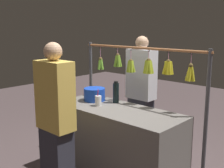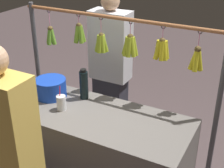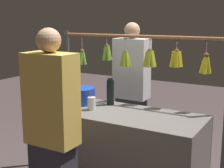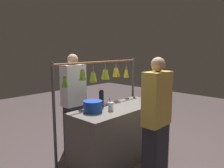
{
  "view_description": "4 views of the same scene",
  "coord_description": "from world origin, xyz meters",
  "px_view_note": "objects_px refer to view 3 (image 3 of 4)",
  "views": [
    {
      "loc": [
        -2.22,
        2.49,
        1.86
      ],
      "look_at": [
        0.08,
        0.0,
        1.18
      ],
      "focal_mm": 46.53,
      "sensor_mm": 36.0,
      "label": 1
    },
    {
      "loc": [
        -1.22,
        1.95,
        2.28
      ],
      "look_at": [
        -0.19,
        0.0,
        1.2
      ],
      "focal_mm": 52.09,
      "sensor_mm": 36.0,
      "label": 2
    },
    {
      "loc": [
        -1.48,
        2.67,
        1.78
      ],
      "look_at": [
        0.06,
        0.0,
        1.15
      ],
      "focal_mm": 52.99,
      "sensor_mm": 36.0,
      "label": 3
    },
    {
      "loc": [
        2.65,
        2.32,
        1.81
      ],
      "look_at": [
        0.16,
        0.0,
        1.28
      ],
      "focal_mm": 36.25,
      "sensor_mm": 36.0,
      "label": 4
    }
  ],
  "objects_px": {
    "water_bottle": "(110,92)",
    "customer_person": "(52,139)",
    "vendor_person": "(131,95)",
    "drink_cup": "(92,103)",
    "blue_bucket": "(82,96)"
  },
  "relations": [
    {
      "from": "vendor_person",
      "to": "customer_person",
      "type": "distance_m",
      "value": 1.61
    },
    {
      "from": "blue_bucket",
      "to": "vendor_person",
      "type": "xyz_separation_m",
      "value": [
        -0.21,
        -0.74,
        -0.12
      ]
    },
    {
      "from": "water_bottle",
      "to": "drink_cup",
      "type": "relative_size",
      "value": 1.34
    },
    {
      "from": "water_bottle",
      "to": "customer_person",
      "type": "relative_size",
      "value": 0.16
    },
    {
      "from": "vendor_person",
      "to": "drink_cup",
      "type": "bearing_deg",
      "value": 90.59
    },
    {
      "from": "water_bottle",
      "to": "blue_bucket",
      "type": "distance_m",
      "value": 0.31
    },
    {
      "from": "water_bottle",
      "to": "blue_bucket",
      "type": "xyz_separation_m",
      "value": [
        0.28,
        0.11,
        -0.05
      ]
    },
    {
      "from": "blue_bucket",
      "to": "drink_cup",
      "type": "xyz_separation_m",
      "value": [
        -0.22,
        0.15,
        -0.02
      ]
    },
    {
      "from": "water_bottle",
      "to": "customer_person",
      "type": "distance_m",
      "value": 1.0
    },
    {
      "from": "water_bottle",
      "to": "blue_bucket",
      "type": "bearing_deg",
      "value": 21.53
    },
    {
      "from": "blue_bucket",
      "to": "customer_person",
      "type": "bearing_deg",
      "value": 110.85
    },
    {
      "from": "vendor_person",
      "to": "blue_bucket",
      "type": "bearing_deg",
      "value": 73.86
    },
    {
      "from": "water_bottle",
      "to": "drink_cup",
      "type": "bearing_deg",
      "value": 76.94
    },
    {
      "from": "water_bottle",
      "to": "customer_person",
      "type": "height_order",
      "value": "customer_person"
    },
    {
      "from": "drink_cup",
      "to": "customer_person",
      "type": "height_order",
      "value": "customer_person"
    }
  ]
}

